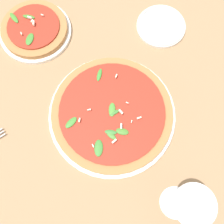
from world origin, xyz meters
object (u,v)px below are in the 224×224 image
(pizza_personal_side, at_px, (35,30))
(wine_glass, at_px, (188,204))
(pizza_arugula_main, at_px, (112,113))
(side_plate_white, at_px, (161,26))

(pizza_personal_side, xyz_separation_m, wine_glass, (0.35, -0.54, 0.11))
(pizza_arugula_main, bearing_deg, side_plate_white, 56.92)
(pizza_arugula_main, xyz_separation_m, side_plate_white, (0.18, 0.28, -0.01))
(wine_glass, relative_size, side_plate_white, 1.10)
(pizza_arugula_main, relative_size, side_plate_white, 2.30)
(pizza_arugula_main, height_order, wine_glass, wine_glass)
(pizza_arugula_main, bearing_deg, wine_glass, -60.40)
(pizza_personal_side, distance_m, side_plate_white, 0.39)
(side_plate_white, bearing_deg, pizza_arugula_main, -123.08)
(pizza_personal_side, relative_size, wine_glass, 1.31)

